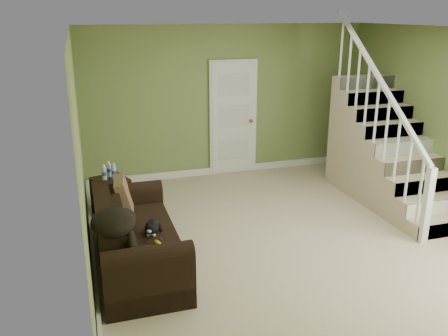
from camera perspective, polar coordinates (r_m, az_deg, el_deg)
floor at (r=6.29m, az=7.92°, el=-8.23°), size 5.00×5.50×0.01m
ceiling at (r=5.64m, az=9.11°, el=16.14°), size 5.00×5.50×0.01m
wall_back at (r=8.33m, az=0.38°, el=8.01°), size 5.00×0.04×2.60m
wall_left at (r=5.29m, az=-16.85°, el=1.13°), size 0.04×5.50×2.60m
baseboard_back at (r=8.62m, az=0.42°, el=-0.16°), size 5.00×0.04×0.12m
baseboard_left at (r=5.77m, az=-15.40°, el=-10.70°), size 0.04×5.50×0.12m
baseboard_right at (r=7.58m, az=25.24°, el=-4.66°), size 0.04×5.50×0.12m
door at (r=8.38m, az=1.12°, el=6.02°), size 0.86×0.12×2.02m
staircase at (r=7.80m, az=18.56°, el=1.34°), size 1.00×2.51×2.82m
sofa at (r=5.54m, az=-10.81°, el=-8.70°), size 0.88×2.03×0.80m
side_table at (r=6.99m, az=-13.42°, el=-3.25°), size 0.57×0.57×0.77m
cat at (r=5.36m, az=-8.59°, el=-7.06°), size 0.23×0.42×0.20m
banana at (r=5.12m, az=-7.90°, el=-8.99°), size 0.10×0.18×0.05m
throw_pillow at (r=6.02m, az=-11.89°, el=-3.36°), size 0.28×0.50×0.49m
throw_blanket at (r=4.79m, az=-13.20°, el=-6.38°), size 0.49×0.61×0.23m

